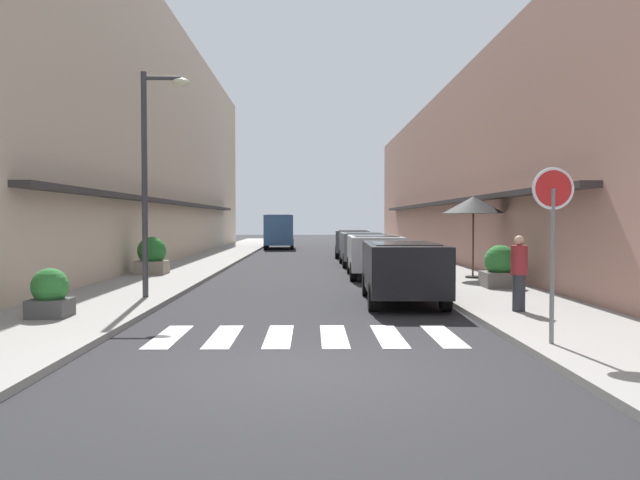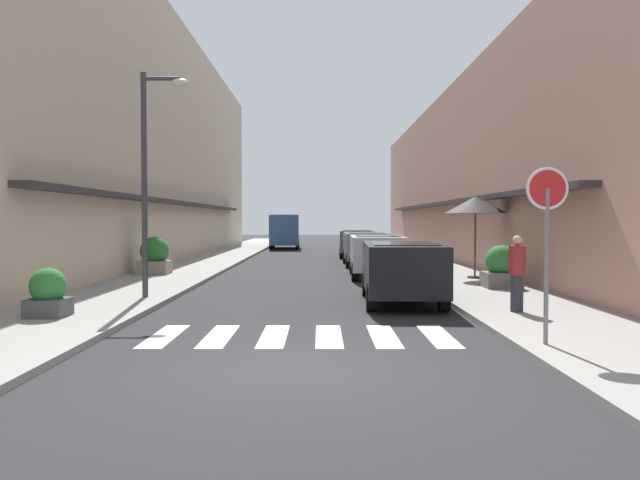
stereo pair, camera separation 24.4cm
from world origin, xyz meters
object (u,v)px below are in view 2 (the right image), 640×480
pedestrian_walking_near (515,272)px  round_street_sign (544,209)px  street_lamp (149,161)px  parked_car_far (363,245)px  cafe_umbrella (473,205)px  planter_midblock (499,268)px  parked_car_mid (374,251)px  parked_car_distant (354,240)px  delivery_van (282,229)px  parked_car_near (399,265)px  planter_far (152,256)px  planter_corner (45,294)px

pedestrian_walking_near → round_street_sign: bearing=-142.4°
street_lamp → pedestrian_walking_near: street_lamp is taller
street_lamp → pedestrian_walking_near: (8.21, -2.54, -2.53)m
parked_car_far → street_lamp: bearing=-116.5°
cafe_umbrella → planter_midblock: (0.03, -2.89, -1.82)m
parked_car_mid → cafe_umbrella: 3.78m
parked_car_far → parked_car_distant: size_ratio=1.06×
parked_car_mid → round_street_sign: bearing=-83.3°
cafe_umbrella → delivery_van: bearing=107.5°
street_lamp → pedestrian_walking_near: size_ratio=3.49×
planter_midblock → pedestrian_walking_near: 4.84m
parked_car_distant → street_lamp: 19.81m
parked_car_near → delivery_van: (-4.45, 29.21, 0.48)m
street_lamp → planter_far: 7.50m
planter_corner → street_lamp: bearing=69.3°
round_street_sign → street_lamp: street_lamp is taller
round_street_sign → planter_midblock: 8.45m
parked_car_mid → planter_corner: size_ratio=4.58×
pedestrian_walking_near → parked_car_near: bearing=90.9°
parked_car_near → cafe_umbrella: (3.09, 5.36, 1.57)m
round_street_sign → planter_far: bearing=126.1°
planter_midblock → pedestrian_walking_near: size_ratio=0.76×
parked_car_near → cafe_umbrella: 6.38m
delivery_van → pedestrian_walking_near: size_ratio=3.46×
parked_car_far → delivery_van: bearing=105.0°
round_street_sign → planter_far: size_ratio=2.07×
street_lamp → pedestrian_walking_near: 8.96m
planter_far → parked_car_distant: bearing=56.7°
round_street_sign → cafe_umbrella: size_ratio=1.02×
planter_corner → pedestrian_walking_near: bearing=4.0°
parked_car_far → planter_corner: 17.11m
parked_car_near → cafe_umbrella: size_ratio=1.68×
pedestrian_walking_near → planter_midblock: bearing=35.6°
planter_far → pedestrian_walking_near: pedestrian_walking_near is taller
cafe_umbrella → pedestrian_walking_near: bearing=-97.4°
street_lamp → planter_far: bearing=104.2°
planter_far → pedestrian_walking_near: size_ratio=0.83×
parked_car_near → planter_midblock: parked_car_near is taller
parked_car_far → planter_far: size_ratio=3.34×
pedestrian_walking_near → parked_car_far: bearing=55.9°
parked_car_mid → planter_midblock: bearing=-54.8°
parked_car_mid → parked_car_distant: (-0.00, 12.08, -0.00)m
planter_corner → planter_far: size_ratio=0.74×
planter_midblock → pedestrian_walking_near: pedestrian_walking_near is taller
planter_far → pedestrian_walking_near: 13.61m
planter_midblock → pedestrian_walking_near: bearing=-102.2°
parked_car_near → parked_car_far: same height
parked_car_mid → planter_far: bearing=178.8°
parked_car_near → street_lamp: street_lamp is taller
parked_car_near → street_lamp: (-6.11, 0.29, 2.55)m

